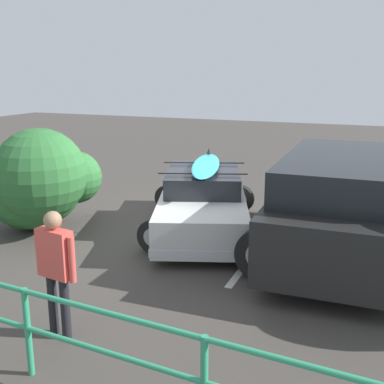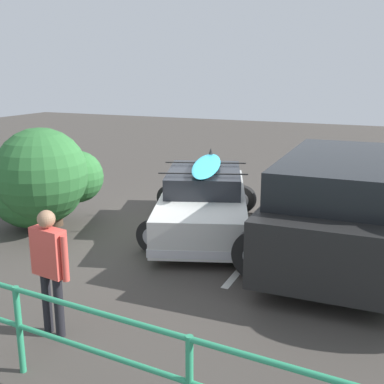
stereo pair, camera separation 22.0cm
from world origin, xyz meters
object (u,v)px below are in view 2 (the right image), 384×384
Objects in this scene: sedan_car at (204,201)px; bush_near_left at (43,181)px; person_bystander at (50,261)px; suv_car at (337,205)px.

sedan_car is 3.31m from bush_near_left.
bush_near_left reaches higher than person_bystander.
sedan_car is at bearing -92.06° from person_bystander.
person_bystander is 4.31m from bush_near_left.
suv_car reaches higher than sedan_car.
person_bystander is 0.66× the size of bush_near_left.
suv_car is at bearing -125.21° from person_bystander.
bush_near_left is at bearing 8.22° from suv_car.
suv_car is 2.04× the size of bush_near_left.
bush_near_left is at bearing -48.68° from person_bystander.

